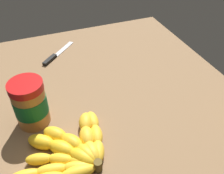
# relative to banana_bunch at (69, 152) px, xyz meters

# --- Properties ---
(ground_plane) EXTENTS (0.89, 0.74, 0.04)m
(ground_plane) POSITION_rel_banana_bunch_xyz_m (0.20, -0.21, -0.04)
(ground_plane) COLOR brown
(banana_bunch) EXTENTS (0.19, 0.27, 0.04)m
(banana_bunch) POSITION_rel_banana_bunch_xyz_m (0.00, 0.00, 0.00)
(banana_bunch) COLOR gold
(banana_bunch) RESTS_ON ground_plane
(peanut_butter_jar) EXTENTS (0.09, 0.09, 0.14)m
(peanut_butter_jar) POSITION_rel_banana_bunch_xyz_m (0.15, 0.06, 0.05)
(peanut_butter_jar) COLOR #B27238
(peanut_butter_jar) RESTS_ON ground_plane
(butter_knife) EXTENTS (0.14, 0.15, 0.01)m
(butter_knife) POSITION_rel_banana_bunch_xyz_m (0.47, -0.06, -0.01)
(butter_knife) COLOR silver
(butter_knife) RESTS_ON ground_plane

